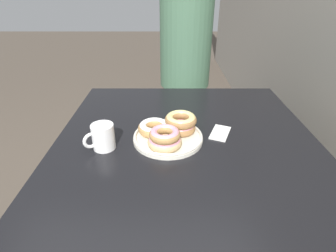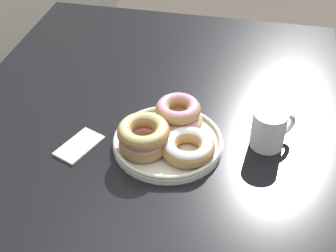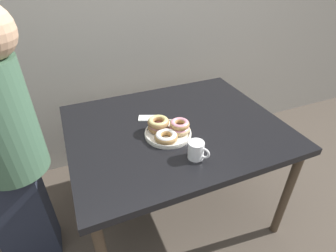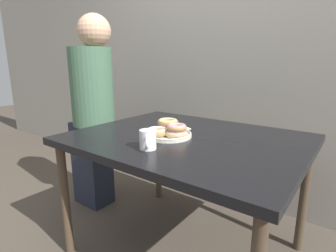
{
  "view_description": "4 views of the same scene",
  "coord_description": "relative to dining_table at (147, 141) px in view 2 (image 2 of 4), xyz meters",
  "views": [
    {
      "loc": [
        0.76,
        0.25,
        1.26
      ],
      "look_at": [
        -0.08,
        0.25,
        0.8
      ],
      "focal_mm": 28.0,
      "sensor_mm": 36.0,
      "label": 1
    },
    {
      "loc": [
        -0.89,
        0.08,
        1.48
      ],
      "look_at": [
        -0.08,
        0.25,
        0.8
      ],
      "focal_mm": 50.0,
      "sensor_mm": 36.0,
      "label": 2
    },
    {
      "loc": [
        -0.54,
        -0.84,
        1.6
      ],
      "look_at": [
        -0.08,
        0.25,
        0.8
      ],
      "focal_mm": 28.0,
      "sensor_mm": 36.0,
      "label": 3
    },
    {
      "loc": [
        0.75,
        -0.87,
        1.13
      ],
      "look_at": [
        -0.08,
        0.25,
        0.8
      ],
      "focal_mm": 28.0,
      "sensor_mm": 36.0,
      "label": 4
    }
  ],
  "objects": [
    {
      "name": "dining_table",
      "position": [
        0.0,
        0.0,
        0.0
      ],
      "size": [
        1.23,
        0.99,
        0.74
      ],
      "color": "black",
      "rests_on": "ground_plane"
    },
    {
      "name": "donut_plate",
      "position": [
        -0.08,
        -0.07,
        0.1
      ],
      "size": [
        0.27,
        0.27,
        0.09
      ],
      "color": "silver",
      "rests_on": "dining_table"
    },
    {
      "name": "coffee_mug",
      "position": [
        -0.02,
        -0.3,
        0.11
      ],
      "size": [
        0.09,
        0.1,
        0.09
      ],
      "color": "white",
      "rests_on": "dining_table"
    },
    {
      "name": "napkin",
      "position": [
        -0.13,
        0.13,
        0.07
      ],
      "size": [
        0.13,
        0.1,
        0.01
      ],
      "color": "white",
      "rests_on": "dining_table"
    }
  ]
}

